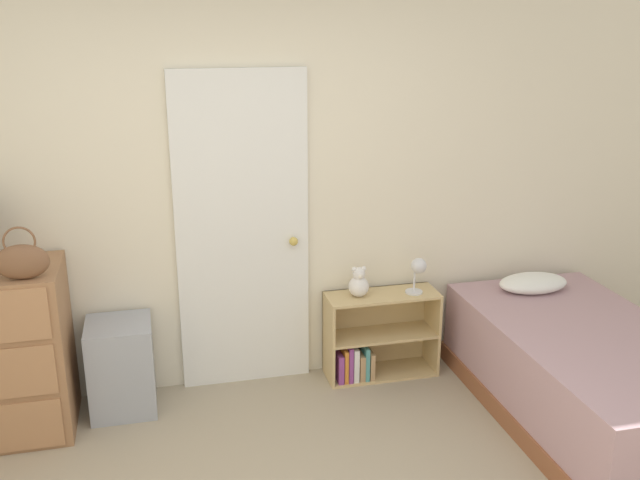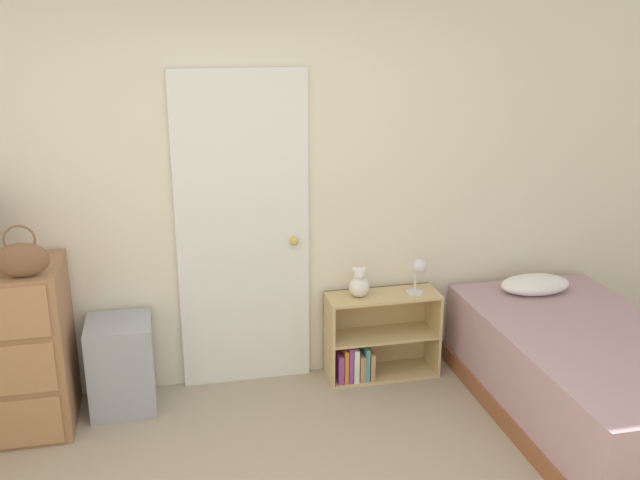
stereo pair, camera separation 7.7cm
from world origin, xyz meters
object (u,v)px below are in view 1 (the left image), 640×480
at_px(handbag, 22,261).
at_px(storage_bin, 121,367).
at_px(desk_lamp, 418,269).
at_px(teddy_bear, 359,284).
at_px(bookshelf, 372,342).
at_px(bed, 587,375).

xyz_separation_m(handbag, storage_bin, (0.43, 0.27, -0.80)).
distance_m(handbag, desk_lamp, 2.37).
bearing_deg(teddy_bear, storage_bin, -177.97).
height_order(storage_bin, bookshelf, bookshelf).
bearing_deg(desk_lamp, teddy_bear, 174.03).
bearing_deg(handbag, teddy_bear, 9.56).
bearing_deg(storage_bin, bookshelf, 2.14).
xyz_separation_m(handbag, desk_lamp, (2.32, 0.29, -0.35)).
bearing_deg(teddy_bear, bookshelf, 3.70).
distance_m(storage_bin, desk_lamp, 1.95).
relative_size(handbag, bed, 0.15).
bearing_deg(desk_lamp, handbag, -172.99).
distance_m(bookshelf, bed, 1.35).
relative_size(teddy_bear, bed, 0.11).
height_order(bookshelf, desk_lamp, desk_lamp).
relative_size(handbag, bookshelf, 0.39).
relative_size(handbag, storage_bin, 0.51).
height_order(bookshelf, bed, bed).
relative_size(handbag, desk_lamp, 1.20).
bearing_deg(storage_bin, desk_lamp, 0.39).
height_order(handbag, desk_lamp, handbag).
height_order(handbag, bed, handbag).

